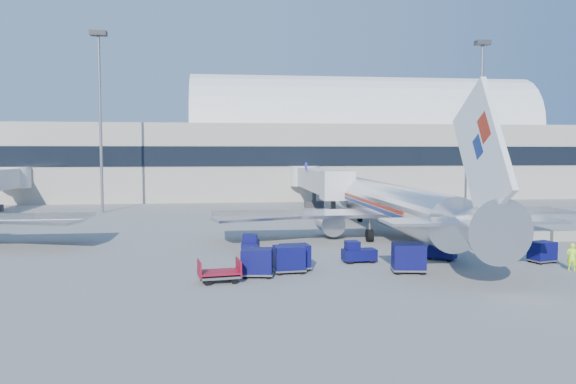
{
  "coord_description": "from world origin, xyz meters",
  "views": [
    {
      "loc": [
        -5.32,
        -42.8,
        7.73
      ],
      "look_at": [
        0.68,
        6.0,
        4.16
      ],
      "focal_mm": 35.0,
      "sensor_mm": 36.0,
      "label": 1
    }
  ],
  "objects": [
    {
      "name": "cart_train_c",
      "position": [
        -3.06,
        -8.71,
        0.93
      ],
      "size": [
        2.17,
        1.78,
        1.75
      ],
      "rotation": [
        0.0,
        0.0,
        -0.14
      ],
      "color": "#090A47",
      "rests_on": "ground"
    },
    {
      "name": "tug_right",
      "position": [
        10.32,
        -4.76,
        0.6
      ],
      "size": [
        2.17,
        2.07,
        1.31
      ],
      "rotation": [
        0.0,
        0.0,
        -0.72
      ],
      "color": "#090A47",
      "rests_on": "ground"
    },
    {
      "name": "barrier_near",
      "position": [
        18.0,
        2.0,
        0.45
      ],
      "size": [
        3.0,
        0.55,
        0.9
      ],
      "primitive_type": "cube",
      "color": "#9E9E96",
      "rests_on": "ground"
    },
    {
      "name": "mast_east",
      "position": [
        30.0,
        30.0,
        14.79
      ],
      "size": [
        2.0,
        1.2,
        22.6
      ],
      "color": "slate",
      "rests_on": "ground"
    },
    {
      "name": "ramp_worker",
      "position": [
        17.31,
        -9.43,
        0.91
      ],
      "size": [
        0.79,
        0.74,
        1.82
      ],
      "primitive_type": "imported",
      "rotation": [
        0.0,
        0.0,
        2.53
      ],
      "color": "#B5FF1A",
      "rests_on": "ground"
    },
    {
      "name": "jetbridge_near",
      "position": [
        7.6,
        30.81,
        3.93
      ],
      "size": [
        4.4,
        27.5,
        6.25
      ],
      "color": "silver",
      "rests_on": "ground"
    },
    {
      "name": "tug_left",
      "position": [
        -3.05,
        -1.1,
        0.72
      ],
      "size": [
        1.54,
        2.58,
        1.59
      ],
      "rotation": [
        0.0,
        0.0,
        1.43
      ],
      "color": "#090A47",
      "rests_on": "ground"
    },
    {
      "name": "cart_solo_near",
      "position": [
        6.62,
        -8.69,
        0.99
      ],
      "size": [
        2.33,
        1.91,
        1.86
      ],
      "rotation": [
        0.0,
        0.0,
        -0.15
      ],
      "color": "#090A47",
      "rests_on": "ground"
    },
    {
      "name": "barrier_mid",
      "position": [
        21.3,
        2.0,
        0.45
      ],
      "size": [
        3.0,
        0.55,
        0.9
      ],
      "primitive_type": "cube",
      "color": "#9E9E96",
      "rests_on": "ground"
    },
    {
      "name": "cart_solo_far",
      "position": [
        16.91,
        -6.71,
        0.79
      ],
      "size": [
        1.95,
        1.67,
        1.48
      ],
      "rotation": [
        0.0,
        0.0,
        0.26
      ],
      "color": "#090A47",
      "rests_on": "ground"
    },
    {
      "name": "tug_lead",
      "position": [
        4.23,
        -5.03,
        0.69
      ],
      "size": [
        2.39,
        1.31,
        1.51
      ],
      "rotation": [
        0.0,
        0.0,
        0.07
      ],
      "color": "#090A47",
      "rests_on": "ground"
    },
    {
      "name": "ground",
      "position": [
        0.0,
        0.0,
        0.0
      ],
      "size": [
        260.0,
        260.0,
        0.0
      ],
      "primitive_type": "plane",
      "color": "gray",
      "rests_on": "ground"
    },
    {
      "name": "barrier_far",
      "position": [
        24.6,
        2.0,
        0.45
      ],
      "size": [
        3.0,
        0.55,
        0.9
      ],
      "primitive_type": "cube",
      "color": "#9E9E96",
      "rests_on": "ground"
    },
    {
      "name": "airliner_main",
      "position": [
        10.0,
        4.51,
        2.93
      ],
      "size": [
        32.0,
        37.26,
        12.07
      ],
      "color": "silver",
      "rests_on": "ground"
    },
    {
      "name": "cart_train_a",
      "position": [
        -0.47,
        -7.08,
        0.9
      ],
      "size": [
        2.08,
        1.68,
        1.69
      ],
      "rotation": [
        0.0,
        0.0,
        0.12
      ],
      "color": "#090A47",
      "rests_on": "ground"
    },
    {
      "name": "mast_west",
      "position": [
        -20.0,
        30.0,
        14.79
      ],
      "size": [
        2.0,
        1.2,
        22.6
      ],
      "color": "slate",
      "rests_on": "ground"
    },
    {
      "name": "cart_train_b",
      "position": [
        -0.96,
        -7.81,
        0.92
      ],
      "size": [
        2.09,
        1.67,
        1.73
      ],
      "rotation": [
        0.0,
        0.0,
        0.09
      ],
      "color": "#090A47",
      "rests_on": "ground"
    },
    {
      "name": "terminal",
      "position": [
        -13.6,
        55.96,
        7.52
      ],
      "size": [
        170.0,
        28.15,
        21.0
      ],
      "color": "#B2AA9E",
      "rests_on": "ground"
    },
    {
      "name": "cart_open_red",
      "position": [
        -5.35,
        -9.85,
        0.47
      ],
      "size": [
        2.67,
        2.06,
        0.66
      ],
      "rotation": [
        0.0,
        0.0,
        0.15
      ],
      "color": "slate",
      "rests_on": "ground"
    }
  ]
}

